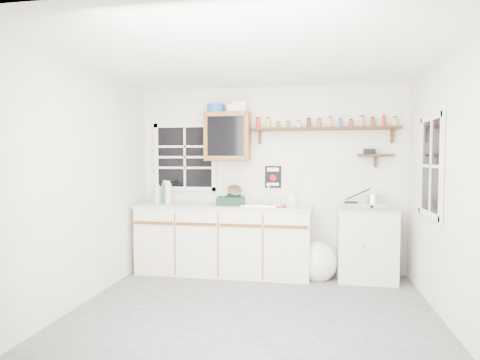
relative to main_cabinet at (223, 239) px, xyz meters
name	(u,v)px	position (x,y,z in m)	size (l,w,h in m)	color
room	(253,187)	(0.58, -1.30, 0.79)	(3.64, 3.24, 2.54)	#49494B
main_cabinet	(223,239)	(0.00, 0.00, 0.00)	(2.31, 0.63, 0.92)	beige
right_cabinet	(366,244)	(1.83, 0.03, -0.01)	(0.73, 0.57, 0.91)	silver
sink	(263,204)	(0.54, 0.01, 0.47)	(0.52, 0.44, 0.29)	silver
upper_cabinet	(228,137)	(0.03, 0.14, 1.36)	(0.60, 0.32, 0.65)	brown
upper_cabinet_clutter	(225,108)	(0.00, 0.14, 1.75)	(0.54, 0.24, 0.14)	#1B48AF
spice_shelf	(324,128)	(1.31, 0.21, 1.47)	(1.91, 0.18, 0.35)	#32200E
secondary_shelf	(374,155)	(1.94, 0.22, 1.12)	(0.45, 0.16, 0.24)	#32200E
warning_sign	(273,177)	(0.63, 0.29, 0.82)	(0.22, 0.02, 0.30)	black
window_back	(185,157)	(-0.62, 0.29, 1.09)	(0.93, 0.03, 0.98)	black
window_right	(431,166)	(2.37, -0.75, 0.99)	(0.03, 0.78, 1.08)	black
water_bottles	(164,193)	(-0.82, -0.01, 0.60)	(0.26, 0.16, 0.31)	silver
dish_rack	(232,198)	(0.12, -0.02, 0.54)	(0.38, 0.30, 0.27)	black
soap_bottle	(292,198)	(0.90, 0.12, 0.55)	(0.09, 0.09, 0.19)	white
rag	(281,207)	(0.78, -0.17, 0.47)	(0.13, 0.11, 0.02)	maroon
hotplate	(362,205)	(1.78, 0.01, 0.49)	(0.58, 0.36, 0.08)	silver
saucepan	(373,198)	(1.91, 0.01, 0.57)	(0.41, 0.29, 0.19)	silver
trash_bag	(317,262)	(1.24, -0.05, -0.24)	(0.46, 0.41, 0.52)	silver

